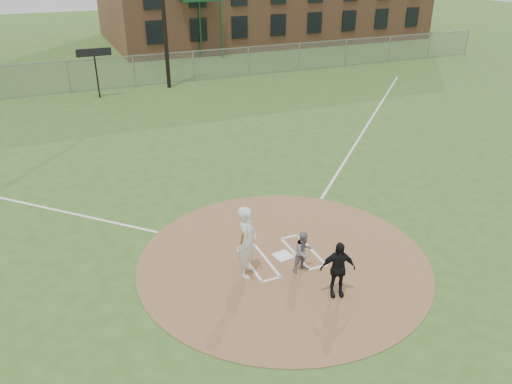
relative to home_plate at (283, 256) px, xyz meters
name	(u,v)px	position (x,y,z in m)	size (l,w,h in m)	color
ground	(283,260)	(-0.06, -0.14, -0.04)	(140.00, 140.00, 0.00)	#335C1F
dirt_circle	(283,260)	(-0.06, -0.14, -0.03)	(8.40, 8.40, 0.02)	olive
home_plate	(283,256)	(0.00, 0.00, 0.00)	(0.49, 0.49, 0.03)	white
foul_line_first	(365,128)	(8.94, 8.86, -0.03)	(0.10, 24.00, 0.01)	white
catcher	(304,252)	(0.21, -0.84, 0.59)	(0.59, 0.46, 1.21)	gray
umpire	(338,269)	(0.48, -2.13, 0.76)	(0.91, 0.38, 1.56)	black
batters_boxes	(281,257)	(-0.06, 0.01, -0.01)	(2.08, 1.88, 0.01)	white
batter_at_plate	(247,242)	(-1.28, -0.38, 1.02)	(0.85, 1.15, 2.07)	silver
outfield_fence	(134,71)	(-0.06, 21.86, 0.98)	(56.08, 0.08, 2.03)	slate
scoreboard_sign	(94,58)	(-2.56, 20.06, 2.35)	(2.00, 0.10, 2.93)	black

